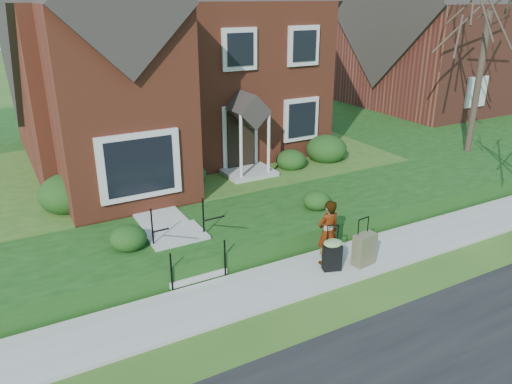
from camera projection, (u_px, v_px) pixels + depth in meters
ground at (311, 274)px, 11.85m from camera, size 120.00×120.00×0.00m
sidewalk at (311, 273)px, 11.83m from camera, size 60.00×1.60×0.08m
terrace at (246, 135)px, 22.41m from camera, size 44.00×20.00×0.60m
walkway at (143, 199)px, 14.56m from camera, size 1.20×6.00×0.06m
main_house at (157, 23)px, 17.64m from camera, size 10.40×10.20×9.40m
neighbour_house at (447, 14)px, 26.06m from camera, size 9.40×8.00×9.20m
front_steps at (183, 248)px, 12.05m from camera, size 1.40×2.02×1.50m
foundation_shrubs at (209, 172)px, 15.45m from camera, size 10.45×4.54×1.12m
woman at (328, 233)px, 11.89m from camera, size 0.60×0.40×1.65m
suitcase_black at (332, 253)px, 11.73m from camera, size 0.57×0.52×1.14m
suitcase_olive at (364, 249)px, 12.00m from camera, size 0.59×0.38×1.20m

